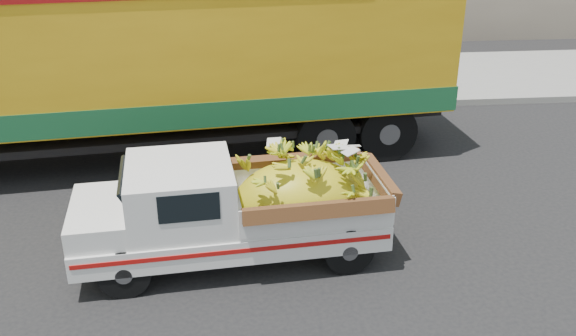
{
  "coord_description": "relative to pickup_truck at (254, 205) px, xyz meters",
  "views": [
    {
      "loc": [
        1.13,
        -8.21,
        4.97
      ],
      "look_at": [
        1.92,
        0.28,
        1.03
      ],
      "focal_mm": 40.0,
      "sensor_mm": 36.0,
      "label": 1
    }
  ],
  "objects": [
    {
      "name": "ground",
      "position": [
        -1.38,
        0.38,
        -0.79
      ],
      "size": [
        100.0,
        100.0,
        0.0
      ],
      "primitive_type": "plane",
      "color": "black",
      "rests_on": "ground"
    },
    {
      "name": "semi_trailer",
      "position": [
        -2.12,
        3.64,
        1.33
      ],
      "size": [
        12.04,
        3.77,
        3.8
      ],
      "rotation": [
        0.0,
        0.0,
        0.11
      ],
      "color": "black",
      "rests_on": "ground"
    },
    {
      "name": "curb",
      "position": [
        -1.38,
        6.09,
        -0.72
      ],
      "size": [
        60.0,
        0.25,
        0.15
      ],
      "primitive_type": "cube",
      "color": "gray",
      "rests_on": "ground"
    },
    {
      "name": "sidewalk",
      "position": [
        -1.38,
        8.19,
        -0.72
      ],
      "size": [
        60.0,
        4.0,
        0.14
      ],
      "primitive_type": "cube",
      "color": "gray",
      "rests_on": "ground"
    },
    {
      "name": "pickup_truck",
      "position": [
        0.0,
        0.0,
        0.0
      ],
      "size": [
        4.34,
        1.92,
        1.48
      ],
      "rotation": [
        0.0,
        0.0,
        0.09
      ],
      "color": "black",
      "rests_on": "ground"
    }
  ]
}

